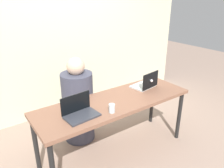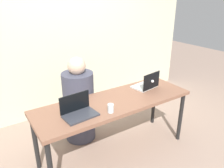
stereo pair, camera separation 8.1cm
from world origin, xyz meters
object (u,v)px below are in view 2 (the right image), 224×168
Objects in this scene: person_at_center at (79,104)px; water_glass_left at (111,109)px; laptop_back_right at (147,85)px; laptop_front_left at (78,111)px.

person_at_center is 12.60× the size of water_glass_left.
person_at_center is 0.91m from laptop_back_right.
laptop_front_left reaches higher than water_glass_left.
water_glass_left is at bearing 11.60° from laptop_back_right.
laptop_front_left is at bearing 156.27° from water_glass_left.
person_at_center is 3.31× the size of laptop_front_left.
laptop_back_right is at bearing 3.15° from laptop_front_left.
laptop_back_right is (1.01, 0.14, 0.00)m from laptop_front_left.
water_glass_left is at bearing -28.34° from laptop_front_left.
water_glass_left is (0.30, -0.13, -0.01)m from laptop_front_left.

